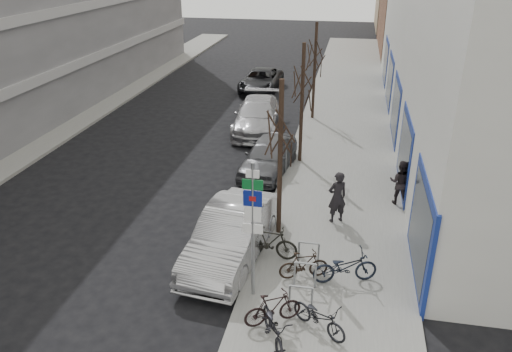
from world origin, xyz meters
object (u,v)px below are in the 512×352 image
at_px(lane_car, 261,80).
at_px(pedestrian_far, 401,182).
at_px(meter_mid, 286,156).
at_px(bike_near_right, 273,308).
at_px(parked_car_mid, 269,156).
at_px(pedestrian_near, 337,197).
at_px(bike_near_left, 274,325).
at_px(bike_rack, 305,272).
at_px(meter_back, 300,118).
at_px(bike_far_inner, 304,265).
at_px(tree_far, 316,48).
at_px(meter_front, 263,218).
at_px(bike_mid_curb, 345,264).
at_px(tree_mid, 303,76).
at_px(tree_near, 281,123).
at_px(highway_sign_pole, 253,223).
at_px(parked_car_front, 232,235).
at_px(parked_car_back, 257,116).
at_px(bike_far_curb, 319,315).
at_px(bike_mid_inner, 269,242).

relative_size(lane_car, pedestrian_far, 2.96).
relative_size(meter_mid, bike_near_right, 0.80).
xyz_separation_m(parked_car_mid, pedestrian_near, (3.16, -4.12, 0.34)).
distance_m(bike_near_left, parked_car_mid, 10.75).
xyz_separation_m(bike_rack, meter_back, (-1.65, 13.40, 0.26)).
bearing_deg(bike_far_inner, meter_back, -13.14).
bearing_deg(tree_far, bike_rack, -85.68).
distance_m(bike_far_inner, lane_car, 21.96).
height_order(meter_front, bike_mid_curb, meter_front).
distance_m(tree_mid, pedestrian_far, 6.27).
xyz_separation_m(tree_mid, pedestrian_far, (4.20, -3.51, -3.06)).
xyz_separation_m(tree_near, tree_mid, (0.00, 6.50, 0.00)).
bearing_deg(highway_sign_pole, parked_car_front, 119.62).
bearing_deg(tree_far, lane_car, 124.99).
relative_size(bike_near_left, parked_car_front, 0.35).
height_order(meter_back, parked_car_back, parked_car_back).
height_order(tree_near, parked_car_mid, tree_near).
bearing_deg(bike_far_curb, tree_far, 40.28).
xyz_separation_m(bike_near_right, lane_car, (-4.64, 23.45, 0.10)).
distance_m(tree_far, meter_front, 13.88).
xyz_separation_m(bike_far_inner, pedestrian_near, (0.79, 3.60, 0.51)).
bearing_deg(bike_rack, bike_mid_curb, 23.41).
distance_m(bike_mid_curb, bike_far_curb, 2.31).
distance_m(bike_rack, bike_mid_curb, 1.22).
xyz_separation_m(tree_near, parked_car_back, (-2.80, 10.61, -3.26)).
relative_size(bike_mid_curb, pedestrian_far, 1.08).
bearing_deg(tree_mid, bike_near_right, -87.21).
bearing_deg(bike_near_right, highway_sign_pole, 4.51).
distance_m(bike_far_curb, pedestrian_far, 8.03).
distance_m(meter_mid, bike_mid_curb, 7.92).
xyz_separation_m(bike_near_right, bike_mid_curb, (1.78, 2.18, 0.10)).
bearing_deg(highway_sign_pole, bike_mid_curb, 23.51).
bearing_deg(parked_car_back, meter_back, -7.76).
distance_m(bike_mid_inner, bike_far_inner, 1.47).
bearing_deg(parked_car_mid, meter_back, 88.05).
distance_m(tree_mid, bike_mid_curb, 9.81).
distance_m(meter_back, parked_car_front, 12.17).
height_order(tree_near, bike_near_left, tree_near).
bearing_deg(meter_back, bike_rack, -82.98).
bearing_deg(tree_near, pedestrian_near, 30.64).
xyz_separation_m(meter_front, meter_mid, (0.00, 5.50, 0.00)).
bearing_deg(parked_car_front, lane_car, 103.96).
height_order(tree_near, pedestrian_far, tree_near).
bearing_deg(tree_mid, bike_rack, -82.72).
bearing_deg(tree_near, bike_near_left, -82.70).
xyz_separation_m(bike_far_curb, parked_car_back, (-4.55, 15.27, 0.18)).
height_order(tree_near, bike_mid_curb, tree_near).
xyz_separation_m(meter_front, bike_far_curb, (2.20, -4.16, -0.25)).
bearing_deg(tree_far, bike_mid_curb, -81.45).
height_order(bike_rack, bike_near_right, bike_near_right).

